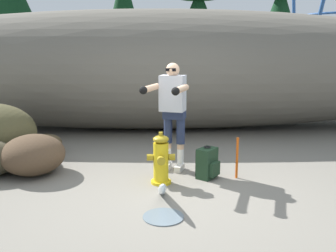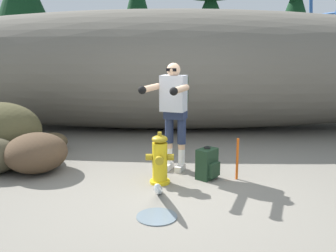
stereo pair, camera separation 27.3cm
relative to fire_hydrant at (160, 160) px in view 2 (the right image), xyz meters
The scene contains 11 objects.
ground_plane 0.50m from the fire_hydrant, 58.27° to the right, with size 56.00×56.00×0.04m, color slate.
dirt_embankment 3.94m from the fire_hydrant, 87.16° to the left, with size 16.56×3.20×2.72m, color #666056.
fire_hydrant is the anchor object (origin of this frame).
hydrant_water_jet 0.73m from the fire_hydrant, 90.00° to the right, with size 0.46×1.18×0.55m.
utility_worker 0.92m from the fire_hydrant, 70.68° to the left, with size 0.70×1.04×1.64m.
spare_backpack 0.71m from the fire_hydrant, 16.59° to the left, with size 0.36×0.36×0.47m.
boulder_mid 1.94m from the fire_hydrant, 165.70° to the left, with size 0.92×0.97×0.60m, color #4D3A29.
boulder_outlier 2.66m from the fire_hydrant, 140.01° to the left, with size 0.54×0.56×0.32m, color #4E402A.
pine_tree_center 8.32m from the fire_hydrant, 79.58° to the left, with size 1.87×1.87×5.26m.
pine_tree_right 11.93m from the fire_hydrant, 64.16° to the left, with size 1.92×1.92×6.34m.
survey_stake 1.11m from the fire_hydrant, ahead, with size 0.04×0.04×0.60m, color #E55914.
Camera 2 is at (-0.03, -4.62, 1.83)m, focal length 39.85 mm.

